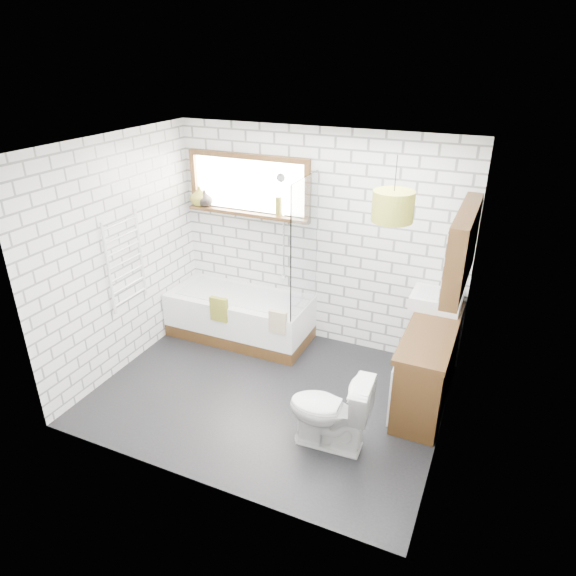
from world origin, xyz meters
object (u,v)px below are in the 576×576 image
at_px(bathtub, 240,316).
at_px(pendant, 393,206).
at_px(vanity, 428,364).
at_px(toilet, 329,411).
at_px(basin, 436,300).

xyz_separation_m(bathtub, pendant, (1.93, -0.85, 1.82)).
height_order(vanity, toilet, vanity).
distance_m(bathtub, basin, 2.33).
bearing_deg(pendant, vanity, 53.47).
height_order(basin, pendant, pendant).
xyz_separation_m(bathtub, vanity, (2.31, -0.34, 0.13)).
height_order(bathtub, pendant, pendant).
distance_m(toilet, pendant, 1.83).
xyz_separation_m(bathtub, toilet, (1.64, -1.37, 0.09)).
height_order(toilet, pendant, pendant).
bearing_deg(toilet, bathtub, -132.91).
distance_m(bathtub, pendant, 2.79).
height_order(bathtub, vanity, vanity).
distance_m(vanity, basin, 0.68).
relative_size(vanity, basin, 2.85).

